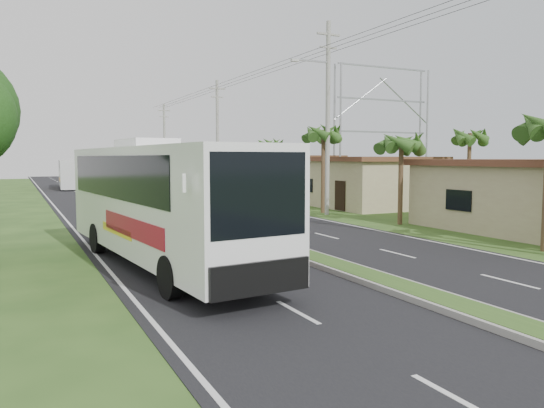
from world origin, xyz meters
name	(u,v)px	position (x,y,z in m)	size (l,w,h in m)	color
ground	(415,296)	(0.00, 0.00, 0.00)	(180.00, 180.00, 0.00)	#2A491A
road_asphalt	(188,218)	(0.00, 20.00, 0.01)	(14.00, 160.00, 0.02)	black
median_strip	(188,216)	(0.00, 20.00, 0.10)	(1.20, 160.00, 0.18)	gray
lane_edge_left	(69,224)	(-6.70, 20.00, 0.00)	(0.12, 160.00, 0.01)	silver
lane_edge_right	(287,213)	(6.70, 20.00, 0.00)	(0.12, 160.00, 0.01)	silver
shop_mid	(362,181)	(14.00, 22.00, 1.86)	(7.60, 10.60, 3.67)	tan
shop_far	(278,175)	(14.00, 36.00, 1.93)	(8.60, 11.60, 3.82)	tan
palm_verge_b	(401,143)	(9.40, 12.00, 4.36)	(2.40, 2.40, 5.05)	#473321
palm_verge_c	(323,134)	(8.80, 19.00, 5.12)	(2.40, 2.40, 5.85)	#473321
palm_verge_d	(270,146)	(9.30, 28.00, 4.55)	(2.40, 2.40, 5.25)	#473321
palm_behind_shop	(470,137)	(17.50, 15.00, 4.93)	(2.40, 2.40, 5.65)	#473321
utility_pole_b	(327,115)	(8.47, 18.00, 6.26)	(3.20, 0.28, 12.00)	gray
utility_pole_c	(217,136)	(8.50, 38.00, 5.67)	(1.60, 0.28, 11.00)	gray
utility_pole_d	(165,144)	(8.50, 58.00, 5.42)	(1.60, 0.28, 10.50)	gray
billboard_lattice	(382,123)	(22.00, 30.00, 6.82)	(10.18, 1.18, 12.07)	gray
coach_bus_main	(159,196)	(-5.00, 6.79, 2.33)	(4.00, 13.33, 4.25)	white
coach_bus_far	(71,172)	(-3.31, 55.60, 1.90)	(3.14, 11.61, 3.35)	silver
motorcyclist	(246,238)	(-1.90, 6.77, 0.74)	(1.87, 0.95, 2.12)	black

